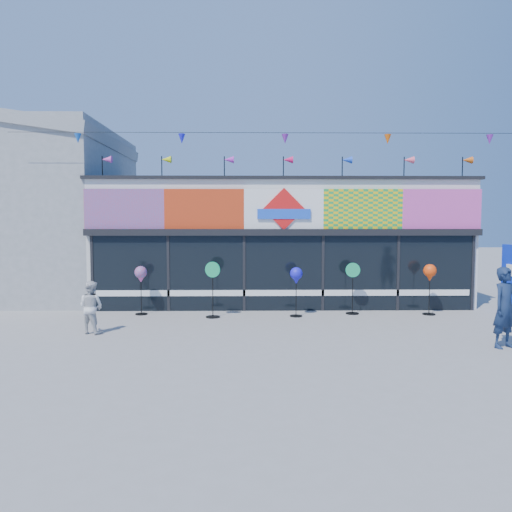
{
  "coord_description": "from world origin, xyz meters",
  "views": [
    {
      "loc": [
        -1.07,
        -11.68,
        2.73
      ],
      "look_at": [
        -0.86,
        2.0,
        1.78
      ],
      "focal_mm": 35.0,
      "sensor_mm": 36.0,
      "label": 1
    }
  ],
  "objects_px": {
    "spinner_2": "(296,277)",
    "spinner_3": "(353,287)",
    "spinner_4": "(430,274)",
    "adult_man": "(505,308)",
    "spinner_1": "(213,288)",
    "child": "(91,307)",
    "spinner_0": "(141,276)"
  },
  "relations": [
    {
      "from": "spinner_2",
      "to": "spinner_3",
      "type": "xyz_separation_m",
      "value": [
        1.7,
        0.36,
        -0.34
      ]
    },
    {
      "from": "spinner_4",
      "to": "adult_man",
      "type": "height_order",
      "value": "adult_man"
    },
    {
      "from": "spinner_1",
      "to": "spinner_2",
      "type": "bearing_deg",
      "value": 2.63
    },
    {
      "from": "spinner_4",
      "to": "child",
      "type": "height_order",
      "value": "spinner_4"
    },
    {
      "from": "spinner_1",
      "to": "child",
      "type": "xyz_separation_m",
      "value": [
        -2.82,
        -1.96,
        -0.2
      ]
    },
    {
      "from": "spinner_4",
      "to": "child",
      "type": "bearing_deg",
      "value": -165.88
    },
    {
      "from": "spinner_0",
      "to": "adult_man",
      "type": "xyz_separation_m",
      "value": [
        8.68,
        -3.97,
        -0.27
      ]
    },
    {
      "from": "spinner_0",
      "to": "spinner_2",
      "type": "xyz_separation_m",
      "value": [
        4.51,
        -0.37,
        -0.0
      ]
    },
    {
      "from": "spinner_3",
      "to": "child",
      "type": "relative_size",
      "value": 1.18
    },
    {
      "from": "spinner_1",
      "to": "adult_man",
      "type": "relative_size",
      "value": 0.91
    },
    {
      "from": "spinner_1",
      "to": "spinner_2",
      "type": "relative_size",
      "value": 1.12
    },
    {
      "from": "spinner_2",
      "to": "spinner_3",
      "type": "distance_m",
      "value": 1.77
    },
    {
      "from": "spinner_2",
      "to": "child",
      "type": "relative_size",
      "value": 1.1
    },
    {
      "from": "adult_man",
      "to": "spinner_4",
      "type": "bearing_deg",
      "value": 68.19
    },
    {
      "from": "spinner_3",
      "to": "adult_man",
      "type": "bearing_deg",
      "value": -58.15
    },
    {
      "from": "child",
      "to": "spinner_2",
      "type": "bearing_deg",
      "value": -137.67
    },
    {
      "from": "spinner_1",
      "to": "spinner_0",
      "type": "bearing_deg",
      "value": 167.39
    },
    {
      "from": "spinner_2",
      "to": "adult_man",
      "type": "xyz_separation_m",
      "value": [
        4.17,
        -3.6,
        -0.26
      ]
    },
    {
      "from": "spinner_2",
      "to": "adult_man",
      "type": "distance_m",
      "value": 5.52
    },
    {
      "from": "adult_man",
      "to": "spinner_1",
      "type": "bearing_deg",
      "value": 126.46
    },
    {
      "from": "spinner_3",
      "to": "child",
      "type": "distance_m",
      "value": 7.32
    },
    {
      "from": "spinner_0",
      "to": "spinner_2",
      "type": "bearing_deg",
      "value": -4.65
    },
    {
      "from": "spinner_0",
      "to": "spinner_1",
      "type": "distance_m",
      "value": 2.2
    },
    {
      "from": "spinner_2",
      "to": "child",
      "type": "height_order",
      "value": "spinner_2"
    },
    {
      "from": "spinner_0",
      "to": "spinner_3",
      "type": "bearing_deg",
      "value": -0.02
    },
    {
      "from": "spinner_2",
      "to": "spinner_1",
      "type": "bearing_deg",
      "value": -177.37
    },
    {
      "from": "spinner_0",
      "to": "spinner_4",
      "type": "height_order",
      "value": "spinner_4"
    },
    {
      "from": "spinner_4",
      "to": "adult_man",
      "type": "xyz_separation_m",
      "value": [
        0.24,
        -3.83,
        -0.31
      ]
    },
    {
      "from": "spinner_0",
      "to": "child",
      "type": "distance_m",
      "value": 2.58
    },
    {
      "from": "spinner_2",
      "to": "spinner_4",
      "type": "relative_size",
      "value": 0.96
    },
    {
      "from": "spinner_1",
      "to": "spinner_3",
      "type": "height_order",
      "value": "spinner_1"
    },
    {
      "from": "spinner_0",
      "to": "spinner_3",
      "type": "distance_m",
      "value": 6.22
    }
  ]
}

